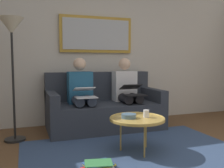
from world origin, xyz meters
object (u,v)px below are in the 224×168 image
standing_lamp (12,39)px  cup (146,114)px  laptop_black (132,90)px  person_right (81,92)px  bowl (129,116)px  person_left (127,90)px  couch (104,108)px  framed_mirror (97,35)px  laptop_white (85,93)px  magazine_stack (98,165)px  coffee_table (137,119)px

standing_lamp → cup: bearing=147.5°
laptop_black → person_right: 0.80m
bowl → laptop_black: bearing=-116.6°
laptop_black → standing_lamp: standing_lamp is taller
person_left → couch: bearing=-10.1°
couch → cup: couch is taller
framed_mirror → laptop_white: framed_mirror is taller
couch → laptop_white: (0.38, 0.31, 0.31)m
couch → laptop_white: bearing=39.2°
framed_mirror → standing_lamp: framed_mirror is taller
cup → person_left: 1.19m
magazine_stack → standing_lamp: standing_lamp is taller
coffee_table → laptop_white: 1.02m
person_right → magazine_stack: bearing=84.1°
cup → laptop_black: 0.97m
bowl → laptop_white: bearing=-70.1°
bowl → magazine_stack: size_ratio=0.50×
cup → laptop_black: laptop_black is taller
bowl → person_right: bearing=-74.2°
person_left → magazine_stack: person_left is taller
magazine_stack → person_right: bearing=-95.9°
laptop_white → magazine_stack: bearing=82.9°
laptop_white → framed_mirror: bearing=-118.6°
magazine_stack → cup: bearing=-157.7°
bowl → laptop_white: 0.95m
coffee_table → laptop_white: bearing=-65.4°
person_left → person_right: 0.76m
framed_mirror → person_right: bearing=50.1°
cup → person_left: bearing=-101.5°
framed_mirror → laptop_white: size_ratio=3.75×
person_left → person_right: size_ratio=1.00×
coffee_table → cup: 0.13m
person_left → standing_lamp: bearing=6.5°
person_left → laptop_white: (0.76, 0.24, 0.02)m
laptop_black → bowl: bearing=63.4°
couch → standing_lamp: bearing=11.1°
bowl → standing_lamp: standing_lamp is taller
framed_mirror → person_left: size_ratio=1.13×
couch → framed_mirror: 1.30m
laptop_black → standing_lamp: bearing=-1.1°
bowl → cup: bearing=170.9°
cup → standing_lamp: bearing=-32.5°
framed_mirror → person_left: (-0.38, 0.46, -0.94)m
framed_mirror → coffee_table: (-0.03, 1.61, -1.15)m
person_right → standing_lamp: size_ratio=0.69×
bowl → standing_lamp: 1.84m
framed_mirror → laptop_white: 1.22m
person_left → bowl: bearing=68.3°
laptop_white → magazine_stack: 1.34m
cup → standing_lamp: standing_lamp is taller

